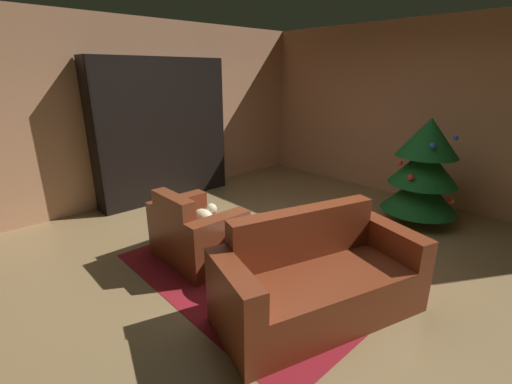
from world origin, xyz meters
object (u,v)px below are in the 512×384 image
(book_stack_on_table, at_px, (262,232))
(bottle_on_table, at_px, (283,229))
(bookshelf_unit, at_px, (170,130))
(couch_red, at_px, (318,282))
(armchair_red, at_px, (196,234))
(coffee_table, at_px, (264,241))
(decorated_tree, at_px, (424,170))

(book_stack_on_table, relative_size, bottle_on_table, 0.66)
(bookshelf_unit, relative_size, couch_red, 1.16)
(book_stack_on_table, bearing_deg, armchair_red, -161.98)
(bookshelf_unit, height_order, coffee_table, bookshelf_unit)
(bookshelf_unit, height_order, bottle_on_table, bookshelf_unit)
(bookshelf_unit, distance_m, bottle_on_table, 3.13)
(armchair_red, bearing_deg, couch_red, 8.77)
(armchair_red, height_order, bottle_on_table, armchair_red)
(couch_red, height_order, decorated_tree, decorated_tree)
(book_stack_on_table, distance_m, bottle_on_table, 0.23)
(couch_red, relative_size, book_stack_on_table, 9.89)
(bookshelf_unit, distance_m, coffee_table, 3.00)
(bottle_on_table, height_order, decorated_tree, decorated_tree)
(armchair_red, height_order, decorated_tree, decorated_tree)
(bookshelf_unit, distance_m, decorated_tree, 3.78)
(couch_red, distance_m, bottle_on_table, 0.59)
(couch_red, xyz_separation_m, coffee_table, (-0.68, 0.03, 0.12))
(decorated_tree, bearing_deg, couch_red, -83.74)
(armchair_red, bearing_deg, bottle_on_table, 18.95)
(bookshelf_unit, xyz_separation_m, decorated_tree, (3.25, 1.91, -0.36))
(bookshelf_unit, distance_m, armchair_red, 2.38)
(decorated_tree, bearing_deg, armchair_red, -112.94)
(book_stack_on_table, xyz_separation_m, bottle_on_table, (0.20, 0.08, 0.07))
(book_stack_on_table, distance_m, decorated_tree, 2.62)
(decorated_tree, bearing_deg, book_stack_on_table, -99.17)
(couch_red, height_order, coffee_table, couch_red)
(book_stack_on_table, height_order, bottle_on_table, bottle_on_table)
(armchair_red, height_order, coffee_table, armchair_red)
(bottle_on_table, distance_m, decorated_tree, 2.51)
(coffee_table, relative_size, decorated_tree, 0.49)
(coffee_table, relative_size, book_stack_on_table, 3.69)
(bottle_on_table, bearing_deg, coffee_table, -156.03)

